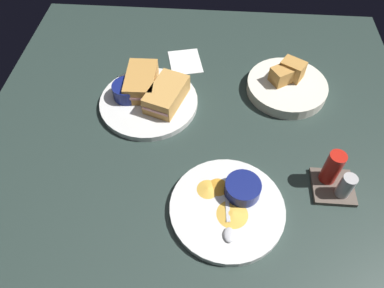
{
  "coord_description": "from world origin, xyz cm",
  "views": [
    {
      "loc": [
        55.88,
        2.72,
        67.84
      ],
      "look_at": [
        5.72,
        -1.08,
        3.0
      ],
      "focal_mm": 33.2,
      "sensor_mm": 36.0,
      "label": 1
    }
  ],
  "objects_px": {
    "ramekin_light_gravy": "(243,188)",
    "bread_basket_rear": "(287,85)",
    "sandwich_half_far": "(141,82)",
    "plate_sandwich_main": "(149,102)",
    "condiment_caddy": "(335,178)",
    "ramekin_dark_sauce": "(127,90)",
    "spoon_by_dark_ramekin": "(148,99)",
    "plate_chips_companion": "(227,208)",
    "sandwich_half_near": "(167,94)",
    "spoon_by_gravy_ramekin": "(229,229)"
  },
  "relations": [
    {
      "from": "sandwich_half_far",
      "to": "ramekin_dark_sauce",
      "type": "distance_m",
      "value": 0.05
    },
    {
      "from": "spoon_by_dark_ramekin",
      "to": "condiment_caddy",
      "type": "height_order",
      "value": "condiment_caddy"
    },
    {
      "from": "spoon_by_dark_ramekin",
      "to": "spoon_by_gravy_ramekin",
      "type": "xyz_separation_m",
      "value": [
        0.35,
        0.21,
        0.0
      ]
    },
    {
      "from": "ramekin_light_gravy",
      "to": "bread_basket_rear",
      "type": "bearing_deg",
      "value": 159.96
    },
    {
      "from": "spoon_by_dark_ramekin",
      "to": "plate_chips_companion",
      "type": "distance_m",
      "value": 0.36
    },
    {
      "from": "ramekin_dark_sauce",
      "to": "ramekin_light_gravy",
      "type": "bearing_deg",
      "value": 47.79
    },
    {
      "from": "plate_sandwich_main",
      "to": "ramekin_light_gravy",
      "type": "xyz_separation_m",
      "value": [
        0.26,
        0.24,
        0.03
      ]
    },
    {
      "from": "plate_sandwich_main",
      "to": "ramekin_light_gravy",
      "type": "relative_size",
      "value": 3.38
    },
    {
      "from": "sandwich_half_near",
      "to": "condiment_caddy",
      "type": "bearing_deg",
      "value": 60.66
    },
    {
      "from": "spoon_by_dark_ramekin",
      "to": "ramekin_light_gravy",
      "type": "height_order",
      "value": "ramekin_light_gravy"
    },
    {
      "from": "sandwich_half_far",
      "to": "plate_chips_companion",
      "type": "xyz_separation_m",
      "value": [
        0.34,
        0.23,
        -0.03
      ]
    },
    {
      "from": "spoon_by_dark_ramekin",
      "to": "plate_chips_companion",
      "type": "bearing_deg",
      "value": 35.35
    },
    {
      "from": "condiment_caddy",
      "to": "ramekin_light_gravy",
      "type": "bearing_deg",
      "value": -78.57
    },
    {
      "from": "sandwich_half_far",
      "to": "bread_basket_rear",
      "type": "xyz_separation_m",
      "value": [
        -0.04,
        0.39,
        -0.02
      ]
    },
    {
      "from": "sandwich_half_near",
      "to": "bread_basket_rear",
      "type": "bearing_deg",
      "value": 104.29
    },
    {
      "from": "plate_chips_companion",
      "to": "ramekin_light_gravy",
      "type": "relative_size",
      "value": 3.18
    },
    {
      "from": "bread_basket_rear",
      "to": "ramekin_dark_sauce",
      "type": "bearing_deg",
      "value": -80.57
    },
    {
      "from": "sandwich_half_far",
      "to": "bread_basket_rear",
      "type": "height_order",
      "value": "bread_basket_rear"
    },
    {
      "from": "condiment_caddy",
      "to": "plate_chips_companion",
      "type": "bearing_deg",
      "value": -71.53
    },
    {
      "from": "sandwich_half_far",
      "to": "plate_sandwich_main",
      "type": "bearing_deg",
      "value": 29.27
    },
    {
      "from": "plate_chips_companion",
      "to": "bread_basket_rear",
      "type": "height_order",
      "value": "bread_basket_rear"
    },
    {
      "from": "ramekin_dark_sauce",
      "to": "bread_basket_rear",
      "type": "height_order",
      "value": "bread_basket_rear"
    },
    {
      "from": "spoon_by_dark_ramekin",
      "to": "bread_basket_rear",
      "type": "bearing_deg",
      "value": 102.26
    },
    {
      "from": "spoon_by_gravy_ramekin",
      "to": "condiment_caddy",
      "type": "distance_m",
      "value": 0.26
    },
    {
      "from": "ramekin_light_gravy",
      "to": "bread_basket_rear",
      "type": "relative_size",
      "value": 0.36
    },
    {
      "from": "plate_chips_companion",
      "to": "condiment_caddy",
      "type": "height_order",
      "value": "condiment_caddy"
    },
    {
      "from": "ramekin_light_gravy",
      "to": "spoon_by_dark_ramekin",
      "type": "bearing_deg",
      "value": -137.26
    },
    {
      "from": "sandwich_half_near",
      "to": "ramekin_light_gravy",
      "type": "xyz_separation_m",
      "value": [
        0.26,
        0.19,
        -0.01
      ]
    },
    {
      "from": "plate_sandwich_main",
      "to": "bread_basket_rear",
      "type": "distance_m",
      "value": 0.37
    },
    {
      "from": "plate_sandwich_main",
      "to": "plate_chips_companion",
      "type": "relative_size",
      "value": 1.06
    },
    {
      "from": "plate_sandwich_main",
      "to": "ramekin_dark_sauce",
      "type": "xyz_separation_m",
      "value": [
        -0.01,
        -0.06,
        0.03
      ]
    },
    {
      "from": "ramekin_dark_sauce",
      "to": "spoon_by_gravy_ramekin",
      "type": "relative_size",
      "value": 0.74
    },
    {
      "from": "sandwich_half_far",
      "to": "bread_basket_rear",
      "type": "relative_size",
      "value": 0.63
    },
    {
      "from": "bread_basket_rear",
      "to": "condiment_caddy",
      "type": "height_order",
      "value": "condiment_caddy"
    },
    {
      "from": "sandwich_half_far",
      "to": "condiment_caddy",
      "type": "xyz_separation_m",
      "value": [
        0.26,
        0.46,
        -0.01
      ]
    },
    {
      "from": "sandwich_half_far",
      "to": "condiment_caddy",
      "type": "bearing_deg",
      "value": 60.44
    },
    {
      "from": "sandwich_half_far",
      "to": "ramekin_dark_sauce",
      "type": "bearing_deg",
      "value": -45.26
    },
    {
      "from": "sandwich_half_far",
      "to": "ramekin_dark_sauce",
      "type": "xyz_separation_m",
      "value": [
        0.03,
        -0.03,
        -0.0
      ]
    },
    {
      "from": "ramekin_dark_sauce",
      "to": "condiment_caddy",
      "type": "height_order",
      "value": "condiment_caddy"
    },
    {
      "from": "sandwich_half_near",
      "to": "bread_basket_rear",
      "type": "xyz_separation_m",
      "value": [
        -0.08,
        0.32,
        -0.02
      ]
    },
    {
      "from": "plate_sandwich_main",
      "to": "spoon_by_dark_ramekin",
      "type": "bearing_deg",
      "value": -151.7
    },
    {
      "from": "sandwich_half_near",
      "to": "plate_chips_companion",
      "type": "bearing_deg",
      "value": 28.65
    },
    {
      "from": "ramekin_dark_sauce",
      "to": "spoon_by_dark_ramekin",
      "type": "distance_m",
      "value": 0.06
    },
    {
      "from": "sandwich_half_near",
      "to": "plate_chips_companion",
      "type": "xyz_separation_m",
      "value": [
        0.3,
        0.16,
        -0.03
      ]
    },
    {
      "from": "plate_sandwich_main",
      "to": "bread_basket_rear",
      "type": "xyz_separation_m",
      "value": [
        -0.08,
        0.36,
        0.01
      ]
    },
    {
      "from": "plate_chips_companion",
      "to": "bread_basket_rear",
      "type": "relative_size",
      "value": 1.13
    },
    {
      "from": "sandwich_half_far",
      "to": "plate_chips_companion",
      "type": "height_order",
      "value": "sandwich_half_far"
    },
    {
      "from": "ramekin_dark_sauce",
      "to": "condiment_caddy",
      "type": "relative_size",
      "value": 0.77
    },
    {
      "from": "bread_basket_rear",
      "to": "sandwich_half_near",
      "type": "bearing_deg",
      "value": -75.71
    },
    {
      "from": "bread_basket_rear",
      "to": "condiment_caddy",
      "type": "xyz_separation_m",
      "value": [
        0.3,
        0.07,
        0.01
      ]
    }
  ]
}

